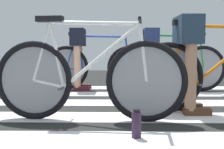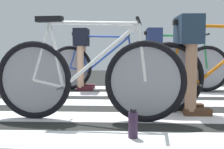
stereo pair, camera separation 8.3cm
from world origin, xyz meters
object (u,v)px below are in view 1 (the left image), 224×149
object	(u,v)px
cyclist_2_of_4	(188,51)
water_bottle	(136,124)
bicycle_1_of_4	(88,78)
bicycle_4_of_4	(98,66)
cyclist_3_of_4	(151,51)
bicycle_2_of_4	(218,75)
bicycle_3_of_4	(170,67)
cyclist_4_of_4	(78,50)

from	to	relation	value
cyclist_2_of_4	water_bottle	size ratio (longest dim) A/B	4.58
bicycle_1_of_4	bicycle_4_of_4	xyz separation A→B (m)	(-0.07, 2.20, 0.00)
cyclist_2_of_4	cyclist_3_of_4	world-z (taller)	cyclist_3_of_4
bicycle_2_of_4	cyclist_3_of_4	world-z (taller)	cyclist_3_of_4
bicycle_2_of_4	cyclist_2_of_4	world-z (taller)	cyclist_2_of_4
bicycle_2_of_4	bicycle_3_of_4	xyz separation A→B (m)	(-0.19, 1.65, 0.00)
bicycle_4_of_4	bicycle_3_of_4	bearing A→B (deg)	-8.17
bicycle_3_of_4	cyclist_4_of_4	distance (m)	1.50
cyclist_3_of_4	bicycle_3_of_4	bearing A→B (deg)	0.00
cyclist_3_of_4	water_bottle	xyz separation A→B (m)	(-0.38, -2.57, -0.53)
bicycle_3_of_4	cyclist_3_of_4	size ratio (longest dim) A/B	1.78
bicycle_4_of_4	water_bottle	distance (m)	2.79
bicycle_2_of_4	cyclist_4_of_4	distance (m)	2.46
bicycle_1_of_4	cyclist_3_of_4	bearing A→B (deg)	74.04
cyclist_2_of_4	bicycle_4_of_4	world-z (taller)	cyclist_2_of_4
cyclist_2_of_4	cyclist_4_of_4	xyz separation A→B (m)	(-1.34, 1.82, 0.01)
bicycle_1_of_4	bicycle_3_of_4	distance (m)	2.31
cyclist_3_of_4	bicycle_4_of_4	world-z (taller)	cyclist_3_of_4
cyclist_3_of_4	cyclist_4_of_4	size ratio (longest dim) A/B	0.99
cyclist_4_of_4	water_bottle	bearing A→B (deg)	-74.53
bicycle_4_of_4	bicycle_1_of_4	bearing A→B (deg)	-88.55
cyclist_2_of_4	bicycle_4_of_4	distance (m)	2.11
bicycle_1_of_4	cyclist_4_of_4	world-z (taller)	cyclist_4_of_4
water_bottle	cyclist_3_of_4	bearing A→B (deg)	81.49
bicycle_1_of_4	bicycle_4_of_4	bearing A→B (deg)	96.80
bicycle_1_of_4	cyclist_4_of_4	size ratio (longest dim) A/B	1.75
bicycle_3_of_4	cyclist_3_of_4	bearing A→B (deg)	-180.00
bicycle_2_of_4	cyclist_2_of_4	size ratio (longest dim) A/B	1.79
bicycle_2_of_4	bicycle_4_of_4	xyz separation A→B (m)	(-1.34, 1.81, 0.00)
bicycle_3_of_4	cyclist_3_of_4	world-z (taller)	cyclist_3_of_4
bicycle_2_of_4	water_bottle	distance (m)	1.31
cyclist_2_of_4	bicycle_4_of_4	bearing A→B (deg)	117.62
bicycle_2_of_4	cyclist_4_of_4	size ratio (longest dim) A/B	1.75
cyclist_3_of_4	bicycle_4_of_4	size ratio (longest dim) A/B	0.56
cyclist_2_of_4	bicycle_3_of_4	size ratio (longest dim) A/B	0.56
bicycle_2_of_4	bicycle_4_of_4	world-z (taller)	same
bicycle_2_of_4	bicycle_4_of_4	bearing A→B (deg)	124.63
cyclist_4_of_4	water_bottle	xyz separation A→B (m)	(0.77, -2.74, -0.54)
bicycle_3_of_4	bicycle_2_of_4	bearing A→B (deg)	-84.98
bicycle_1_of_4	cyclist_3_of_4	distance (m)	2.19
bicycle_2_of_4	bicycle_3_of_4	distance (m)	1.66
cyclist_4_of_4	water_bottle	world-z (taller)	cyclist_4_of_4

